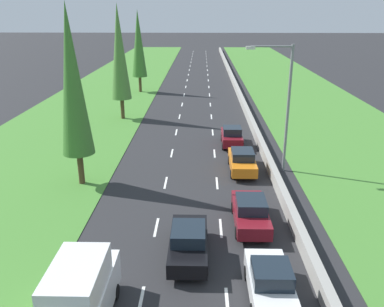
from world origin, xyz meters
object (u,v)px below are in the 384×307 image
orange_sedan_right_lane (242,161)px  poplar_tree_third (119,53)px  maroon_sedan_right_lane (250,212)px  street_light_mast (284,100)px  white_van_left_lane (81,296)px  black_sedan_centre_lane (188,242)px  poplar_tree_second (72,82)px  maroon_hatchback_right_lane (232,136)px  white_hatchback_right_lane (270,282)px  poplar_tree_fourth (138,44)px

orange_sedan_right_lane → poplar_tree_third: 19.67m
maroon_sedan_right_lane → street_light_mast: 9.68m
street_light_mast → white_van_left_lane: bearing=-122.3°
orange_sedan_right_lane → poplar_tree_third: poplar_tree_third is taller
black_sedan_centre_lane → poplar_tree_second: poplar_tree_second is taller
white_van_left_lane → street_light_mast: bearing=57.7°
maroon_sedan_right_lane → poplar_tree_second: size_ratio=0.38×
white_van_left_lane → maroon_hatchback_right_lane: bearing=72.1°
black_sedan_centre_lane → maroon_hatchback_right_lane: 17.15m
maroon_hatchback_right_lane → white_van_left_lane: 22.61m
maroon_sedan_right_lane → maroon_hatchback_right_lane: maroon_hatchback_right_lane is taller
white_hatchback_right_lane → poplar_tree_second: size_ratio=0.33×
maroon_hatchback_right_lane → street_light_mast: 7.81m
poplar_tree_third → maroon_hatchback_right_lane: bearing=-38.7°
white_hatchback_right_lane → maroon_hatchback_right_lane: 19.78m
white_hatchback_right_lane → orange_sedan_right_lane: 13.90m
white_hatchback_right_lane → orange_sedan_right_lane: (0.17, 13.90, -0.02)m
maroon_hatchback_right_lane → orange_sedan_right_lane: bearing=-86.6°
white_van_left_lane → street_light_mast: street_light_mast is taller
black_sedan_centre_lane → maroon_sedan_right_lane: same height
black_sedan_centre_lane → maroon_hatchback_right_lane: bearing=79.3°
black_sedan_centre_lane → white_van_left_lane: white_van_left_lane is taller
white_van_left_lane → poplar_tree_third: size_ratio=0.41×
maroon_hatchback_right_lane → poplar_tree_second: size_ratio=0.33×
maroon_sedan_right_lane → white_van_left_lane: size_ratio=0.92×
white_hatchback_right_lane → white_van_left_lane: bearing=-166.4°
black_sedan_centre_lane → street_light_mast: street_light_mast is taller
white_van_left_lane → poplar_tree_fourth: bearing=95.5°
orange_sedan_right_lane → maroon_hatchback_right_lane: (-0.35, 5.88, 0.02)m
poplar_tree_fourth → street_light_mast: size_ratio=1.24×
orange_sedan_right_lane → black_sedan_centre_lane: bearing=-107.9°
orange_sedan_right_lane → white_van_left_lane: 17.25m
white_hatchback_right_lane → street_light_mast: 15.03m
poplar_tree_second → street_light_mast: 14.10m
orange_sedan_right_lane → white_van_left_lane: bearing=-115.0°
maroon_sedan_right_lane → poplar_tree_third: 26.00m
orange_sedan_right_lane → white_van_left_lane: size_ratio=0.92×
poplar_tree_fourth → black_sedan_centre_lane: bearing=-78.7°
white_van_left_lane → poplar_tree_fourth: poplar_tree_fourth is taller
maroon_hatchback_right_lane → white_van_left_lane: (-6.95, -21.50, 0.56)m
maroon_sedan_right_lane → maroon_hatchback_right_lane: 13.77m
maroon_hatchback_right_lane → poplar_tree_second: bearing=-142.0°
white_hatchback_right_lane → poplar_tree_second: 16.90m
maroon_hatchback_right_lane → white_van_left_lane: white_van_left_lane is taller
white_van_left_lane → poplar_tree_second: size_ratio=0.42×
white_hatchback_right_lane → poplar_tree_fourth: bearing=104.8°
maroon_hatchback_right_lane → poplar_tree_fourth: size_ratio=0.35×
orange_sedan_right_lane → poplar_tree_third: bearing=127.7°
white_hatchback_right_lane → street_light_mast: size_ratio=0.43×
black_sedan_centre_lane → maroon_hatchback_right_lane: (3.19, 16.85, 0.02)m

